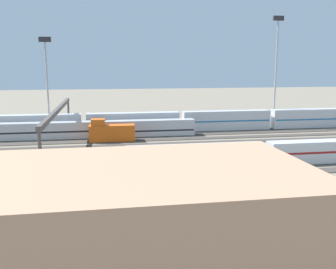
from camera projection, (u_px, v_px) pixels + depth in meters
name	position (u px, v px, depth m)	size (l,w,h in m)	color
ground_plane	(156.00, 150.00, 76.51)	(400.00, 400.00, 0.00)	#756B5B
track_bed_0	(145.00, 132.00, 95.89)	(140.00, 2.80, 0.12)	#3D3833
track_bed_1	(147.00, 136.00, 91.04)	(140.00, 2.80, 0.12)	#3D3833
track_bed_2	(150.00, 140.00, 86.19)	(140.00, 2.80, 0.12)	#3D3833
track_bed_3	(153.00, 144.00, 81.35)	(140.00, 2.80, 0.12)	#3D3833
track_bed_4	(156.00, 149.00, 76.50)	(140.00, 2.80, 0.12)	#4C443D
track_bed_5	(160.00, 155.00, 71.65)	(140.00, 2.80, 0.12)	#3D3833
track_bed_6	(164.00, 162.00, 66.80)	(140.00, 2.80, 0.12)	#3D3833
track_bed_7	(169.00, 169.00, 61.95)	(140.00, 2.80, 0.12)	#4C443D
track_bed_8	(174.00, 178.00, 57.10)	(140.00, 2.80, 0.12)	#3D3833
train_on_track_7	(266.00, 154.00, 64.37)	(47.20, 3.06, 3.80)	silver
train_on_track_2	(111.00, 132.00, 84.37)	(10.00, 3.00, 5.00)	#D85914
train_on_track_0	(133.00, 123.00, 94.96)	(119.80, 3.06, 5.00)	silver
train_on_track_1	(95.00, 129.00, 88.67)	(47.20, 3.06, 3.80)	#B7BABF
light_mast_0	(276.00, 58.00, 100.51)	(2.80, 0.70, 29.37)	#9EA0A5
light_mast_2	(47.00, 72.00, 91.27)	(2.80, 0.70, 23.36)	#9EA0A5
signal_gantry	(58.00, 113.00, 72.01)	(0.70, 45.00, 8.80)	#4C4742
maintenance_shed	(36.00, 246.00, 24.99)	(37.03, 14.15, 10.07)	tan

